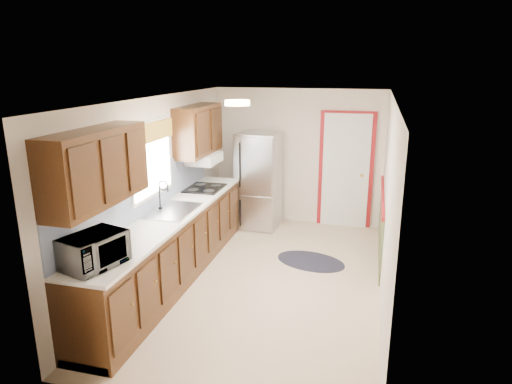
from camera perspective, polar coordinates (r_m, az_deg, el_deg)
The scene contains 8 objects.
room_shell at distance 5.81m, azimuth 1.18°, elevation -0.29°, with size 3.20×5.20×2.52m.
kitchen_run at distance 6.07m, azimuth -10.94°, elevation -3.75°, with size 0.63×4.00×2.20m.
back_wall_trim at distance 7.89m, azimuth 12.01°, elevation 1.33°, with size 1.12×2.30×2.08m.
ceiling_fixture at distance 5.49m, azimuth -2.35°, elevation 11.08°, with size 0.30×0.30×0.06m, color #FFD88C.
microwave at distance 4.60m, azimuth -19.63°, elevation -6.50°, with size 0.58×0.32×0.39m, color white.
refrigerator at distance 7.97m, azimuth 0.33°, elevation 1.46°, with size 0.73×0.72×1.68m.
rug at distance 6.83m, azimuth 6.84°, elevation -8.58°, with size 1.03×0.67×0.01m, color black.
cooktop at distance 7.09m, azimuth -6.42°, elevation 0.48°, with size 0.53×0.64×0.02m, color black.
Camera 1 is at (1.30, -5.43, 2.81)m, focal length 32.00 mm.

